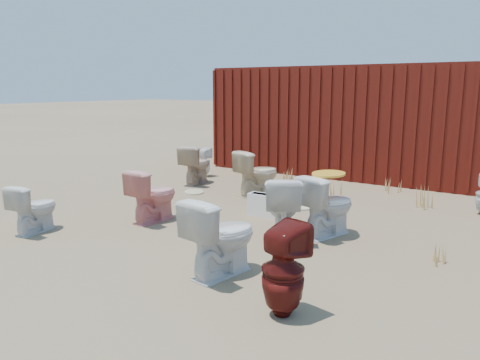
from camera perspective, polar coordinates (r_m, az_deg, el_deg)
The scene contains 21 objects.
ground at distance 6.85m, azimuth -2.79°, elevation -5.34°, with size 100.00×100.00×0.00m, color brown.
shipping_container at distance 11.21m, azimuth 13.23°, elevation 7.11°, with size 6.00×2.40×2.40m, color #4F130D.
toilet_front_a at distance 6.97m, azimuth -23.81°, elevation -3.14°, with size 0.38×0.66×0.67m, color silver.
toilet_front_pink at distance 7.00m, azimuth -10.54°, elevation -1.81°, with size 0.44×0.77×0.79m, color pink.
toilet_front_c at distance 4.93m, azimuth -2.31°, elevation -6.87°, with size 0.47×0.83×0.85m, color white.
toilet_front_maroon at distance 4.10m, azimuth 5.29°, elevation -10.90°, with size 0.37×0.38×0.83m, color #53110E.
toilet_front_e at distance 6.14m, azimuth 5.21°, elevation -3.31°, with size 0.47×0.82×0.83m, color white.
toilet_back_a at distance 10.40m, azimuth -4.46°, elevation 2.19°, with size 0.29×0.29×0.64m, color white.
toilet_back_beige_left at distance 9.59m, azimuth -5.42°, elevation 1.88°, with size 0.45×0.78×0.80m, color #C1A88D.
toilet_back_beige_right at distance 8.50m, azimuth 2.14°, elevation 0.83°, with size 0.47×0.82×0.83m, color beige.
toilet_back_yellowlid at distance 6.32m, azimuth 10.61°, elevation -3.05°, with size 0.46×0.81×0.83m, color white.
yellow_lid at distance 6.23m, azimuth 10.76°, elevation 0.74°, with size 0.42×0.52×0.03m, color gold.
loose_tank at distance 7.19m, azimuth 2.99°, elevation -3.09°, with size 0.50×0.20×0.35m, color white.
loose_lid_near at distance 7.82m, azimuth 7.71°, elevation -3.23°, with size 0.38×0.49×0.02m, color beige.
loose_lid_far at distance 8.86m, azimuth -5.63°, elevation -1.46°, with size 0.36×0.47×0.02m, color beige.
weed_clump_a at distance 10.35m, azimuth -5.07°, elevation 1.24°, with size 0.36×0.36×0.32m, color #B58948.
weed_clump_b at distance 8.62m, azimuth 11.51°, elevation -1.15°, with size 0.32×0.32×0.27m, color #B58948.
weed_clump_c at distance 8.28m, azimuth 21.59°, elevation -1.93°, with size 0.36×0.36×0.36m, color #B58948.
weed_clump_d at distance 10.12m, azimuth 5.41°, elevation 0.76°, with size 0.30×0.30×0.24m, color #B58948.
weed_clump_e at distance 9.28m, azimuth 17.85°, elevation -0.57°, with size 0.34×0.34×0.28m, color #B58948.
weed_clump_f at distance 5.72m, azimuth 22.88°, elevation -8.29°, with size 0.28×0.28×0.26m, color #B58948.
Camera 1 is at (3.90, -5.28, 1.96)m, focal length 35.00 mm.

